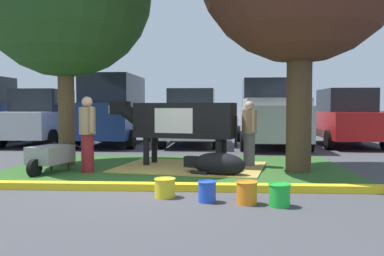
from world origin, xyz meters
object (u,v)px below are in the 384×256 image
object	(u,v)px
bucket_blue	(207,191)
hatchback_white	(192,118)
person_visitor_near	(249,132)
person_handler	(87,132)
wheelbarrow	(50,155)
bucket_yellow	(165,187)
bucket_green	(280,195)
suv_black	(114,110)
bucket_orange	(247,192)
pickup_truck_maroon	(270,115)
cow_holstein	(180,121)
sedan_silver	(43,118)
sedan_red	(345,118)
calf_lying	(217,164)

from	to	relation	value
bucket_blue	hatchback_white	size ratio (longest dim) A/B	0.07
person_visitor_near	bucket_blue	size ratio (longest dim) A/B	4.90
person_handler	person_visitor_near	size ratio (longest dim) A/B	1.06
wheelbarrow	bucket_yellow	xyz separation A→B (m)	(2.67, -2.14, -0.23)
bucket_green	suv_black	size ratio (longest dim) A/B	0.07
bucket_green	bucket_orange	bearing A→B (deg)	164.97
hatchback_white	pickup_truck_maroon	bearing A→B (deg)	-5.45
bucket_yellow	bucket_orange	world-z (taller)	bucket_orange
cow_holstein	bucket_yellow	bearing A→B (deg)	-89.29
sedan_silver	sedan_red	bearing A→B (deg)	0.47
hatchback_white	suv_black	bearing A→B (deg)	-178.02
bucket_yellow	suv_black	world-z (taller)	suv_black
wheelbarrow	bucket_green	world-z (taller)	wheelbarrow
bucket_green	hatchback_white	xyz separation A→B (m)	(-1.75, 9.36, 0.82)
calf_lying	pickup_truck_maroon	bearing A→B (deg)	73.99
person_handler	hatchback_white	world-z (taller)	hatchback_white
sedan_silver	hatchback_white	size ratio (longest dim) A/B	1.00
person_handler	suv_black	bearing A→B (deg)	98.90
person_visitor_near	suv_black	size ratio (longest dim) A/B	0.33
person_handler	pickup_truck_maroon	xyz separation A→B (m)	(4.60, 6.34, 0.25)
bucket_yellow	bucket_green	size ratio (longest dim) A/B	1.06
pickup_truck_maroon	bucket_orange	bearing A→B (deg)	-99.26
bucket_blue	sedan_red	xyz separation A→B (m)	(4.72, 9.14, 0.82)
wheelbarrow	bucket_blue	xyz separation A→B (m)	(3.33, -2.43, -0.22)
calf_lying	pickup_truck_maroon	size ratio (longest dim) A/B	0.24
person_visitor_near	calf_lying	bearing A→B (deg)	-120.03
calf_lying	bucket_yellow	xyz separation A→B (m)	(-0.81, -2.04, -0.08)
cow_holstein	bucket_yellow	xyz separation A→B (m)	(0.04, -3.30, -0.92)
cow_holstein	suv_black	world-z (taller)	suv_black
sedan_silver	bucket_green	bearing A→B (deg)	-52.00
hatchback_white	sedan_red	distance (m)	5.45
bucket_green	suv_black	world-z (taller)	suv_black
pickup_truck_maroon	sedan_silver	bearing A→B (deg)	178.78
bucket_blue	bucket_green	size ratio (longest dim) A/B	0.97
bucket_blue	bucket_green	bearing A→B (deg)	-11.97
cow_holstein	bucket_orange	size ratio (longest dim) A/B	9.36
bucket_green	pickup_truck_maroon	xyz separation A→B (m)	(1.02, 9.10, 0.95)
bucket_yellow	hatchback_white	size ratio (longest dim) A/B	0.08
bucket_blue	suv_black	size ratio (longest dim) A/B	0.07
cow_holstein	bucket_green	size ratio (longest dim) A/B	9.55
bucket_yellow	wheelbarrow	bearing A→B (deg)	141.29
wheelbarrow	person_visitor_near	bearing A→B (deg)	15.59
sedan_red	person_handler	bearing A→B (deg)	-137.82
person_visitor_near	suv_black	xyz separation A→B (m)	(-4.47, 5.44, 0.46)
wheelbarrow	pickup_truck_maroon	distance (m)	8.42
bucket_blue	suv_black	bearing A→B (deg)	111.60
hatchback_white	bucket_green	bearing A→B (deg)	-79.40
wheelbarrow	hatchback_white	size ratio (longest dim) A/B	0.36
bucket_yellow	pickup_truck_maroon	xyz separation A→B (m)	(2.69, 8.59, 0.96)
bucket_orange	suv_black	distance (m)	10.10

